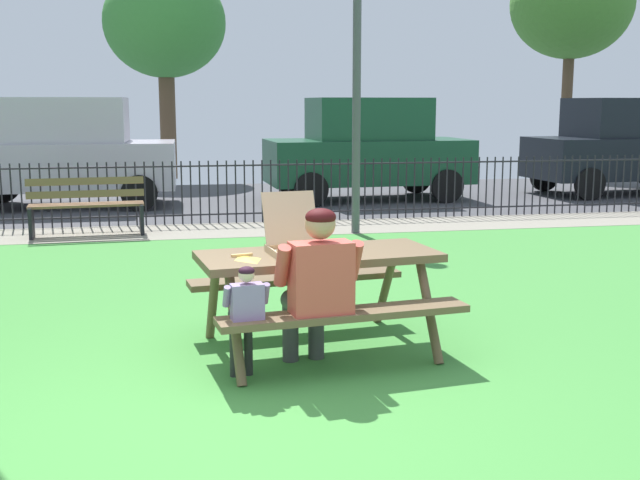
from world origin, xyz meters
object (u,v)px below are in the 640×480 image
Objects in this scene: parked_car_right at (368,148)px; pizza_slice_on_table at (247,258)px; adult_at_table at (317,283)px; pizza_box_open at (296,242)px; lamp_post_walkway at (357,64)px; far_tree_center at (572,4)px; picnic_table_foreground at (318,275)px; far_tree_midleft at (165,24)px; parked_car_center at (66,151)px; child_at_table at (245,311)px; park_bench_center at (87,207)px; parked_car_far_right at (625,145)px.

pizza_slice_on_table is at bearing -109.33° from parked_car_right.
adult_at_table is 10.19m from parked_car_right.
pizza_box_open is 0.14× the size of lamp_post_walkway.
parked_car_right is 9.30m from far_tree_center.
picnic_table_foreground is 0.53m from adult_at_table.
parked_car_right is at bearing -53.63° from far_tree_midleft.
parked_car_center is at bearing -109.58° from far_tree_midleft.
far_tree_midleft is (-0.46, 15.06, 3.27)m from child_at_table.
pizza_slice_on_table is at bearing -124.94° from far_tree_center.
lamp_post_walkway is 4.31m from parked_car_right.
parked_car_right reaches higher than adult_at_table.
lamp_post_walkway is at bearing -131.61° from far_tree_center.
park_bench_center is at bearing -145.67° from parked_car_right.
far_tree_midleft is (-0.97, 14.96, 3.12)m from adult_at_table.
lamp_post_walkway reaches higher than parked_car_center.
parked_car_center is 0.76× the size of far_tree_midleft.
lamp_post_walkway is 12.32m from far_tree_center.
pizza_slice_on_table is 18.18m from far_tree_center.
pizza_slice_on_table is at bearing -75.91° from parked_car_center.
far_tree_midleft is 10.74m from far_tree_center.
parked_car_right is (2.74, 9.26, 0.41)m from picnic_table_foreground.
pizza_box_open is at bearing 21.69° from pizza_slice_on_table.
pizza_box_open is 12.52m from parked_car_far_right.
parked_car_right is (3.36, 9.87, 0.51)m from child_at_table.
pizza_box_open is 0.56m from adult_at_table.
parked_car_center and parked_car_right have the same top height.
pizza_box_open is 0.14× the size of parked_car_center.
park_bench_center is 0.41× the size of parked_car_far_right.
picnic_table_foreground is 14.83m from far_tree_midleft.
adult_at_table is 0.30× the size of lamp_post_walkway.
parked_car_center is 0.99× the size of parked_car_far_right.
far_tree_center is at bearing 55.74° from child_at_table.
parked_car_right is at bearing -180.00° from parked_car_far_right.
adult_at_table is 10.18m from parked_car_center.
lamp_post_walkway is at bearing 71.98° from pizza_box_open.
picnic_table_foreground is 0.88m from child_at_table.
parked_car_far_right is at bearing 0.00° from parked_car_right.
park_bench_center is at bearing -97.86° from far_tree_midleft.
parked_car_far_right is at bearing 30.25° from lamp_post_walkway.
lamp_post_walkway is (1.68, 5.88, 1.77)m from adult_at_table.
pizza_slice_on_table is 9.70m from parked_car_center.
parked_car_right is (3.30, 9.41, 0.23)m from pizza_slice_on_table.
parked_car_right is at bearing 73.74° from adult_at_table.
lamp_post_walkway is (2.19, 5.98, 1.93)m from child_at_table.
far_tree_midleft is at bearing 82.14° from park_bench_center.
pizza_box_open is at bearing -132.31° from parked_car_far_right.
parked_car_right is (2.91, 9.26, 0.16)m from pizza_box_open.
far_tree_center reaches higher than far_tree_midleft.
parked_car_center reaches higher than child_at_table.
picnic_table_foreground is at bearing -72.49° from parked_car_center.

